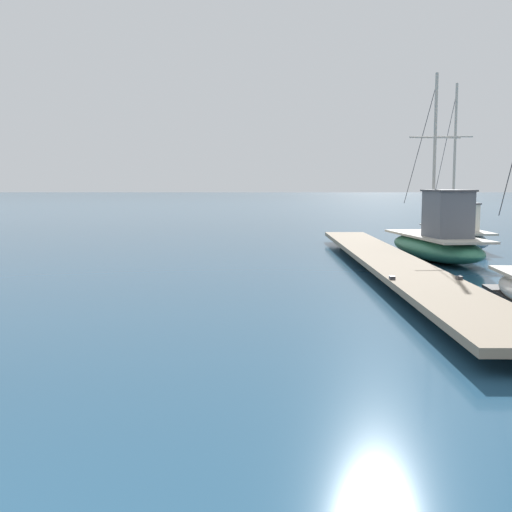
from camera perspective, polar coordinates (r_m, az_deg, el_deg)
The scene contains 3 objects.
floating_dock at distance 20.21m, azimuth 11.67°, elevation -0.46°, with size 2.07×22.04×0.53m.
fishing_boat_1 at distance 23.85m, azimuth 15.69°, elevation 1.37°, with size 2.99×6.72×6.62m.
fishing_boat_2 at distance 29.52m, azimuth 17.14°, elevation 1.94°, with size 1.75×7.37×7.05m.
Camera 1 is at (2.85, -2.23, 2.73)m, focal length 45.49 mm.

